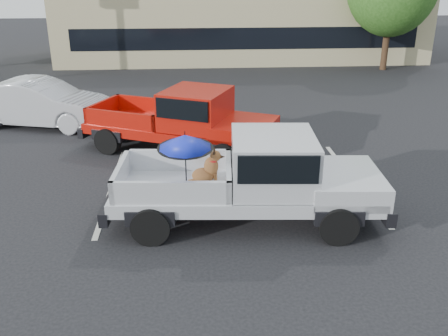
# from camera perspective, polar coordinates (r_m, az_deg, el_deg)

# --- Properties ---
(ground) EXTENTS (90.00, 90.00, 0.00)m
(ground) POSITION_cam_1_polar(r_m,az_deg,el_deg) (10.51, 2.25, -6.31)
(ground) COLOR black
(ground) RESTS_ON ground
(stripe_left) EXTENTS (0.12, 5.00, 0.01)m
(stripe_left) POSITION_cam_1_polar(r_m,az_deg,el_deg) (12.40, -12.71, -2.23)
(stripe_left) COLOR silver
(stripe_left) RESTS_ON ground
(stripe_right) EXTENTS (0.12, 5.00, 0.01)m
(stripe_right) POSITION_cam_1_polar(r_m,az_deg,el_deg) (12.91, 14.62, -1.41)
(stripe_right) COLOR silver
(stripe_right) RESTS_ON ground
(silver_pickup) EXTENTS (5.81, 2.42, 2.06)m
(silver_pickup) POSITION_cam_1_polar(r_m,az_deg,el_deg) (10.18, 4.29, -0.79)
(silver_pickup) COLOR black
(silver_pickup) RESTS_ON ground
(red_pickup) EXTENTS (5.90, 4.10, 1.85)m
(red_pickup) POSITION_cam_1_polar(r_m,az_deg,el_deg) (14.10, -3.80, 5.64)
(red_pickup) COLOR black
(red_pickup) RESTS_ON ground
(silver_sedan) EXTENTS (4.96, 2.82, 1.55)m
(silver_sedan) POSITION_cam_1_polar(r_m,az_deg,el_deg) (17.73, -20.25, 6.97)
(silver_sedan) COLOR silver
(silver_sedan) RESTS_ON ground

